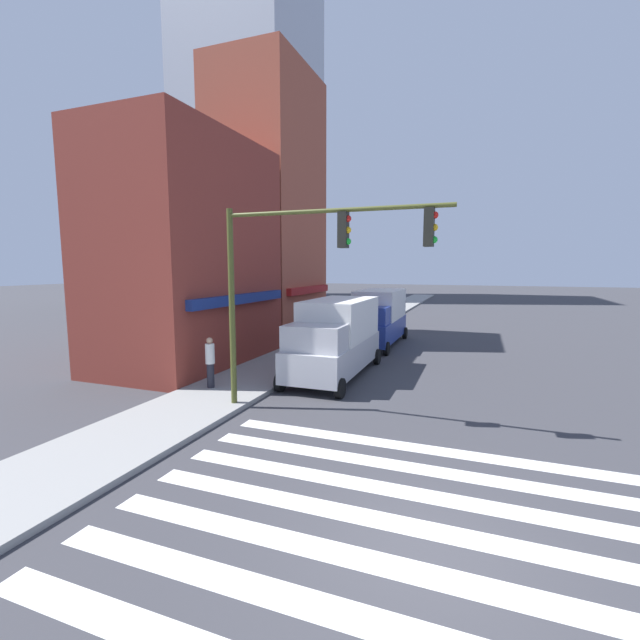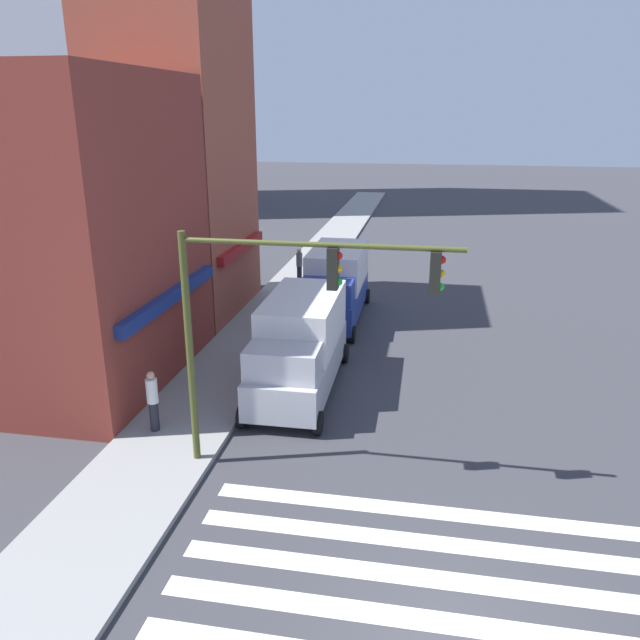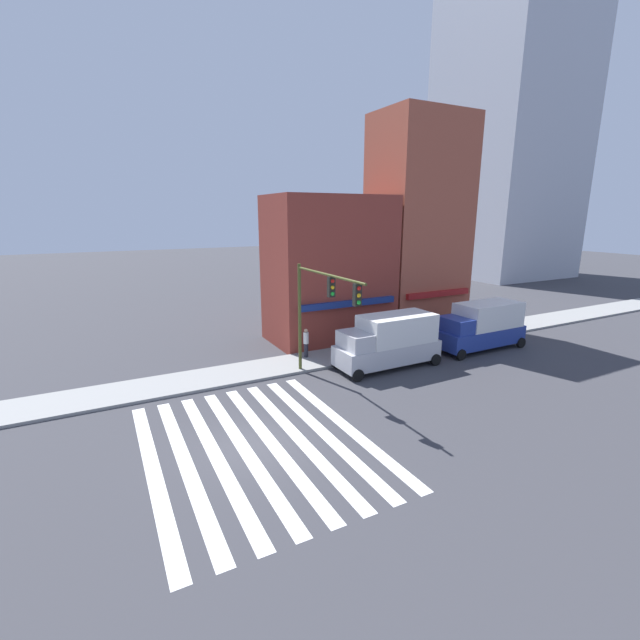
% 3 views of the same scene
% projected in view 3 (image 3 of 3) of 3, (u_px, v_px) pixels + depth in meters
% --- Properties ---
extents(ground_plane, '(200.00, 200.00, 0.00)m').
position_uv_depth(ground_plane, '(257.00, 444.00, 16.45)').
color(ground_plane, '#38383D').
extents(sidewalk_left, '(120.00, 3.00, 0.15)m').
position_uv_depth(sidewalk_left, '(210.00, 378.00, 22.88)').
color(sidewalk_left, gray).
rests_on(sidewalk_left, ground_plane).
extents(crosswalk_stripes, '(8.06, 10.80, 0.01)m').
position_uv_depth(crosswalk_stripes, '(257.00, 444.00, 16.45)').
color(crosswalk_stripes, silver).
rests_on(crosswalk_stripes, ground_plane).
extents(storefront_row, '(15.08, 5.30, 15.63)m').
position_uv_depth(storefront_row, '(381.00, 244.00, 30.93)').
color(storefront_row, maroon).
rests_on(storefront_row, ground_plane).
extents(tower_distant, '(15.88, 15.38, 54.42)m').
position_uv_depth(tower_distant, '(514.00, 70.00, 56.73)').
color(tower_distant, '#B2B7C1').
rests_on(tower_distant, ground_plane).
extents(traffic_signal, '(0.32, 6.50, 6.05)m').
position_uv_depth(traffic_signal, '(320.00, 301.00, 20.96)').
color(traffic_signal, '#474C1E').
rests_on(traffic_signal, ground_plane).
extents(box_truck_silver, '(6.22, 2.42, 3.04)m').
position_uv_depth(box_truck_silver, '(389.00, 340.00, 24.45)').
color(box_truck_silver, '#B7B7BC').
rests_on(box_truck_silver, ground_plane).
extents(box_truck_blue, '(6.22, 2.42, 3.04)m').
position_uv_depth(box_truck_blue, '(481.00, 325.00, 27.76)').
color(box_truck_blue, navy).
rests_on(box_truck_blue, ground_plane).
extents(pedestrian_grey_coat, '(0.32, 0.32, 1.77)m').
position_uv_depth(pedestrian_grey_coat, '(501.00, 316.00, 32.53)').
color(pedestrian_grey_coat, '#23232D').
rests_on(pedestrian_grey_coat, sidewalk_left).
extents(pedestrian_white_shirt, '(0.32, 0.32, 1.77)m').
position_uv_depth(pedestrian_white_shirt, '(306.00, 342.00, 25.85)').
color(pedestrian_white_shirt, '#23232D').
rests_on(pedestrian_white_shirt, sidewalk_left).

